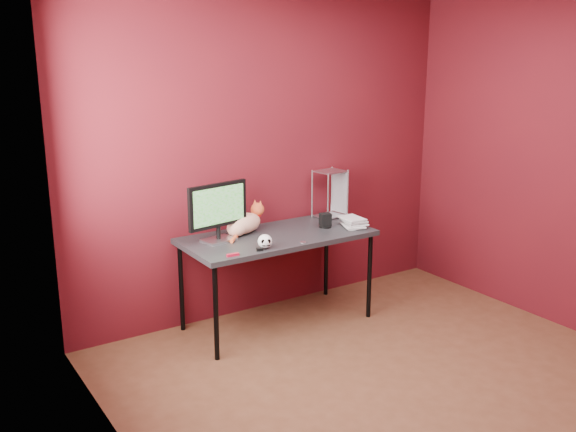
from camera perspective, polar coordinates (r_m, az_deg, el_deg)
room at (r=3.90m, az=11.65°, el=3.79°), size 3.52×3.52×2.61m
desk at (r=5.04m, az=-0.94°, el=-2.19°), size 1.50×0.70×0.75m
monitor at (r=4.81m, az=-6.25°, el=0.61°), size 0.51×0.21×0.45m
cat at (r=5.05m, az=-3.86°, el=-0.64°), size 0.44×0.34×0.24m
skull_mug at (r=4.66m, az=-2.05°, el=-2.27°), size 0.11×0.12×0.10m
speaker at (r=5.22m, az=3.33°, el=-0.43°), size 0.10×0.10×0.12m
book_stack at (r=5.16m, az=5.10°, el=3.64°), size 0.23×0.26×0.86m
wire_rack at (r=5.52m, az=3.75°, el=2.01°), size 0.26×0.23×0.41m
pocket_knife at (r=4.52m, az=-4.92°, el=-3.45°), size 0.09×0.03×0.02m
black_gadget at (r=4.62m, az=-2.53°, el=-2.98°), size 0.05×0.04×0.02m
washer at (r=4.82m, az=1.36°, el=-2.35°), size 0.05×0.05×0.00m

